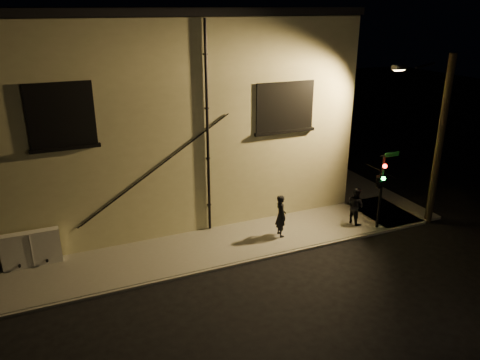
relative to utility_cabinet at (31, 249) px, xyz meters
name	(u,v)px	position (x,y,z in m)	size (l,w,h in m)	color
ground	(281,255)	(8.60, -2.70, -0.77)	(90.00, 90.00, 0.00)	black
sidewalk	(260,206)	(9.83, 1.69, -0.71)	(21.00, 16.00, 0.12)	slate
building	(142,103)	(5.60, 6.29, 3.63)	(16.20, 12.23, 8.80)	beige
utility_cabinet	(31,249)	(0.00, 0.00, 0.00)	(1.98, 0.33, 1.30)	silver
pedestrian_a	(281,216)	(9.22, -1.46, 0.22)	(0.64, 0.42, 1.75)	black
pedestrian_b	(356,206)	(12.68, -1.69, 0.15)	(0.78, 0.61, 1.60)	black
traffic_signal	(380,180)	(13.12, -2.51, 1.52)	(1.14, 1.88, 3.24)	black
streetlamp_pole	(438,137)	(15.81, -2.57, 3.03)	(2.02, 1.39, 7.16)	black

